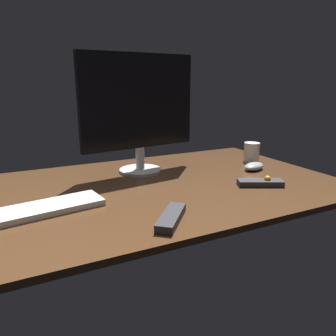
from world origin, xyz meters
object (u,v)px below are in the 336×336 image
(coffee_mug, at_px, (252,152))
(keyboard, at_px, (35,211))
(monitor, at_px, (139,108))
(tv_remote, at_px, (171,218))
(computer_mouse, at_px, (255,166))
(media_remote, at_px, (261,182))

(coffee_mug, bearing_deg, keyboard, -167.85)
(monitor, distance_m, tv_remote, 0.57)
(tv_remote, distance_m, coffee_mug, 0.78)
(monitor, distance_m, computer_mouse, 0.54)
(computer_mouse, height_order, media_remote, media_remote)
(media_remote, bearing_deg, monitor, 157.92)
(media_remote, distance_m, coffee_mug, 0.37)
(tv_remote, height_order, coffee_mug, coffee_mug)
(keyboard, height_order, tv_remote, tv_remote)
(monitor, xyz_separation_m, tv_remote, (-0.11, -0.50, -0.25))
(keyboard, xyz_separation_m, media_remote, (0.76, -0.09, 0.00))
(computer_mouse, bearing_deg, tv_remote, -171.10)
(computer_mouse, xyz_separation_m, coffee_mug, (0.09, 0.12, 0.03))
(computer_mouse, bearing_deg, coffee_mug, 34.84)
(monitor, xyz_separation_m, keyboard, (-0.44, -0.28, -0.25))
(media_remote, relative_size, coffee_mug, 1.87)
(monitor, height_order, media_remote, monitor)
(computer_mouse, xyz_separation_m, tv_remote, (-0.56, -0.31, -0.00))
(monitor, height_order, coffee_mug, monitor)
(media_remote, bearing_deg, tv_remote, -136.26)
(computer_mouse, height_order, coffee_mug, coffee_mug)
(monitor, distance_m, keyboard, 0.58)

